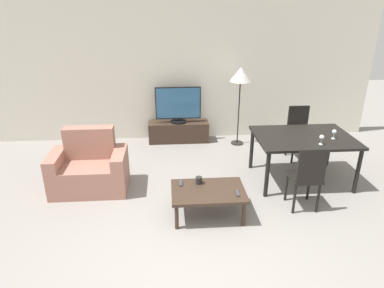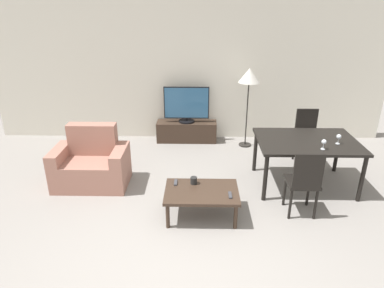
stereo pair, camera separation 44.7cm
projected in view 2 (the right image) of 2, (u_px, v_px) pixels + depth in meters
name	position (u px, v px, depth m)	size (l,w,h in m)	color
ground_plane	(177.00, 273.00, 3.59)	(18.00, 18.00, 0.00)	gray
wall_back	(188.00, 72.00, 6.71)	(7.81, 0.06, 2.70)	silver
armchair	(92.00, 165.00, 5.23)	(1.10, 0.68, 0.91)	#9E6B5B
tv_stand	(187.00, 131.00, 6.92)	(1.19, 0.36, 0.40)	#38281E
tv	(186.00, 105.00, 6.70)	(0.89, 0.31, 0.71)	black
coffee_table	(202.00, 193.00, 4.42)	(0.95, 0.65, 0.38)	#38281E
dining_table	(307.00, 145.00, 5.07)	(1.46, 1.05, 0.74)	black
dining_chair_near	(304.00, 180.00, 4.36)	(0.40, 0.40, 0.94)	black
dining_chair_far	(307.00, 134.00, 5.90)	(0.40, 0.40, 0.94)	black
floor_lamp	(249.00, 78.00, 6.25)	(0.40, 0.40, 1.52)	black
remote_primary	(230.00, 195.00, 4.28)	(0.04, 0.15, 0.02)	#38383D
remote_secondary	(176.00, 182.00, 4.58)	(0.04, 0.15, 0.02)	#38383D
cup_white_near	(194.00, 180.00, 4.56)	(0.09, 0.09, 0.10)	black
wine_glass_left	(339.00, 137.00, 4.87)	(0.07, 0.07, 0.15)	silver
wine_glass_center	(324.00, 142.00, 4.70)	(0.07, 0.07, 0.15)	silver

